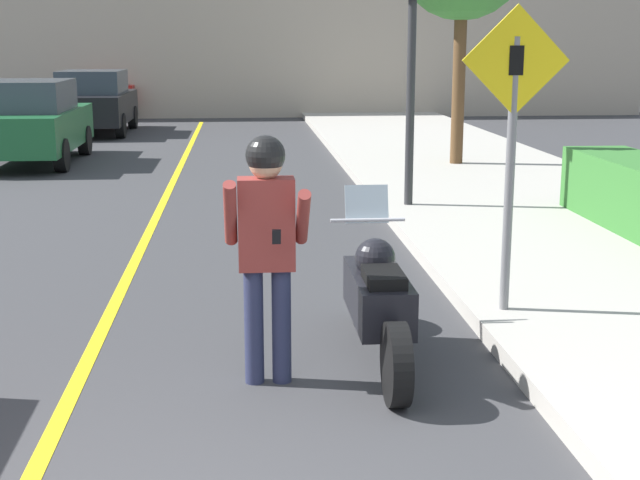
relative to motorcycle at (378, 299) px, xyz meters
The scene contains 9 objects.
road_center_line 3.94m from the motorcycle, 125.32° to the left, with size 0.12×36.00×0.01m.
building_backdrop 23.38m from the motorcycle, 94.09° to the left, with size 28.00×1.20×6.02m.
motorcycle is the anchor object (origin of this frame).
person_biker 1.13m from the motorcycle, 155.68° to the right, with size 0.59×0.49×1.81m.
crossing_sign 1.90m from the motorcycle, 31.66° to the left, with size 0.91×0.08×2.59m.
traffic_light 6.40m from the motorcycle, 77.13° to the left, with size 0.26×0.30×3.61m.
parked_car_green 13.06m from the motorcycle, 113.87° to the left, with size 1.88×4.20×1.68m.
parked_car_black 18.62m from the motorcycle, 105.41° to the left, with size 1.88×4.20×1.68m.
parked_car_red 24.64m from the motorcycle, 102.45° to the left, with size 1.88×4.20×1.68m.
Camera 1 is at (0.64, -3.74, 2.45)m, focal length 50.00 mm.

